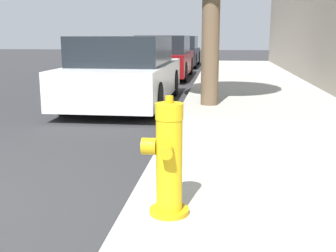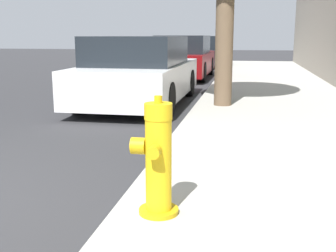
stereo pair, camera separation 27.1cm
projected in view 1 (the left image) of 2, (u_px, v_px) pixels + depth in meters
fire_hydrant at (168, 160)px, 3.08m from camera, size 0.35×0.37×0.89m
parked_car_near at (125, 72)px, 8.70m from camera, size 1.87×4.39×1.40m
parked_car_mid at (164, 58)px, 14.21m from camera, size 1.73×4.29×1.42m
parked_car_far at (179, 52)px, 19.69m from camera, size 1.77×4.58×1.39m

